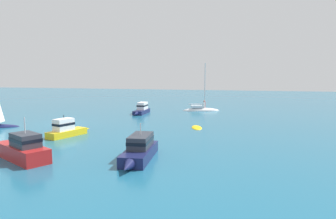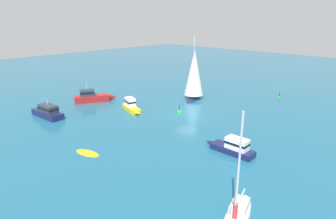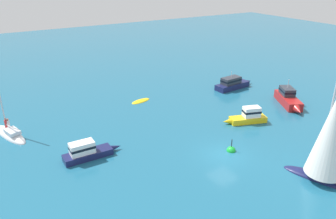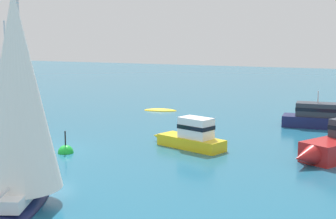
{
  "view_description": "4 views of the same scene",
  "coord_description": "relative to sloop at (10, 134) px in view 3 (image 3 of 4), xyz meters",
  "views": [
    {
      "loc": [
        21.47,
        -34.59,
        6.42
      ],
      "look_at": [
        13.05,
        0.45,
        2.11
      ],
      "focal_mm": 33.03,
      "sensor_mm": 36.0,
      "label": 1
    },
    {
      "loc": [
        30.11,
        25.33,
        13.27
      ],
      "look_at": [
        6.48,
        2.62,
        2.79
      ],
      "focal_mm": 31.14,
      "sensor_mm": 36.0,
      "label": 2
    },
    {
      "loc": [
        -20.7,
        18.48,
        16.49
      ],
      "look_at": [
        10.11,
        0.27,
        1.02
      ],
      "focal_mm": 35.22,
      "sensor_mm": 36.0,
      "label": 3
    },
    {
      "loc": [
        -21.33,
        -17.38,
        6.52
      ],
      "look_at": [
        8.53,
        -3.59,
        1.48
      ],
      "focal_mm": 51.47,
      "sensor_mm": 36.0,
      "label": 4
    }
  ],
  "objects": [
    {
      "name": "mooring_buoy",
      "position": [
        -14.53,
        -18.17,
        -0.13
      ],
      "size": [
        0.89,
        0.89,
        1.7
      ],
      "color": "green",
      "rests_on": "ground"
    },
    {
      "name": "cabin_cruiser",
      "position": [
        -10.47,
        -24.14,
        0.59
      ],
      "size": [
        2.64,
        5.26,
        1.85
      ],
      "rotation": [
        0.0,
        0.0,
        1.25
      ],
      "color": "yellow",
      "rests_on": "ground"
    },
    {
      "name": "ground_plane",
      "position": [
        -14.76,
        -17.1,
        -0.13
      ],
      "size": [
        160.0,
        160.0,
        0.0
      ],
      "primitive_type": "plane",
      "color": "#1E607F"
    },
    {
      "name": "sloop",
      "position": [
        0.0,
        0.0,
        0.0
      ],
      "size": [
        6.36,
        3.34,
        8.52
      ],
      "rotation": [
        0.0,
        0.0,
        0.3
      ],
      "color": "white",
      "rests_on": "ground"
    },
    {
      "name": "powerboat_1",
      "position": [
        -9.19,
        -32.39,
        0.66
      ],
      "size": [
        6.66,
        4.49,
        3.22
      ],
      "rotation": [
        0.0,
        0.0,
        2.65
      ],
      "color": "#B21E1E",
      "rests_on": "ground"
    },
    {
      "name": "powerboat",
      "position": [
        -8.63,
        -5.67,
        0.57
      ],
      "size": [
        1.51,
        5.63,
        1.75
      ],
      "rotation": [
        0.0,
        0.0,
        4.72
      ],
      "color": "#191E4C",
      "rests_on": "ground"
    },
    {
      "name": "motor_cruiser",
      "position": [
        -0.61,
        -30.36,
        0.6
      ],
      "size": [
        2.27,
        6.88,
        2.64
      ],
      "rotation": [
        0.0,
        0.0,
        4.8
      ],
      "color": "#191E4C",
      "rests_on": "ground"
    },
    {
      "name": "sailboat",
      "position": [
        -22.1,
        -21.73,
        3.84
      ],
      "size": [
        7.12,
        4.41,
        10.89
      ],
      "rotation": [
        0.0,
        0.0,
        0.42
      ],
      "color": "#191E4C",
      "rests_on": "ground"
    },
    {
      "name": "tender",
      "position": [
        1.66,
        -16.31,
        -0.13
      ],
      "size": [
        1.87,
        3.12,
        0.37
      ],
      "rotation": [
        0.0,
        0.0,
        4.96
      ],
      "color": "yellow",
      "rests_on": "ground"
    }
  ]
}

